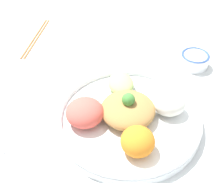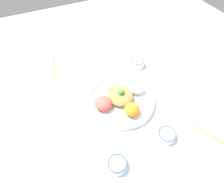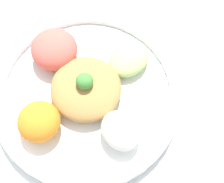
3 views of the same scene
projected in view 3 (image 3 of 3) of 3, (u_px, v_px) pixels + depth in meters
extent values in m
plane|color=white|center=(80.00, 108.00, 0.59)|extent=(2.40, 2.40, 0.00)
cylinder|color=white|center=(87.00, 96.00, 0.59)|extent=(0.35, 0.35, 0.02)
torus|color=white|center=(87.00, 93.00, 0.58)|extent=(0.35, 0.35, 0.02)
ellipsoid|color=orange|center=(38.00, 121.00, 0.53)|extent=(0.08, 0.08, 0.06)
ellipsoid|color=white|center=(121.00, 131.00, 0.53)|extent=(0.08, 0.07, 0.05)
ellipsoid|color=#B7DB7A|center=(129.00, 60.00, 0.59)|extent=(0.07, 0.09, 0.04)
ellipsoid|color=#E55B51|center=(54.00, 49.00, 0.58)|extent=(0.09, 0.09, 0.06)
ellipsoid|color=#AD7F47|center=(86.00, 89.00, 0.56)|extent=(0.13, 0.13, 0.05)
sphere|color=#478E3D|center=(85.00, 81.00, 0.53)|extent=(0.03, 0.03, 0.03)
cube|color=silver|center=(5.00, 6.00, 0.68)|extent=(0.02, 0.08, 0.01)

